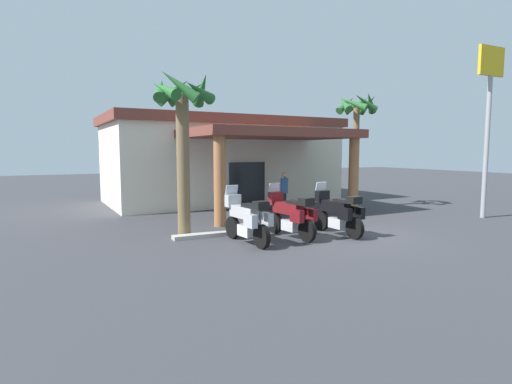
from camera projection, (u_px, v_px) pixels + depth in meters
name	position (u px, v px, depth m)	size (l,w,h in m)	color
ground_plane	(343.00, 234.00, 12.81)	(80.00, 80.00, 0.00)	#38383D
motel_building	(223.00, 159.00, 21.17)	(11.88, 10.52, 4.30)	silver
motorcycle_silver	(247.00, 219.00, 11.50)	(0.75, 2.21, 1.61)	black
motorcycle_maroon	(291.00, 215.00, 12.30)	(0.78, 2.21, 1.61)	black
motorcycle_black	(338.00, 213.00, 12.71)	(0.72, 2.21, 1.61)	black
pedestrian	(284.00, 189.00, 17.06)	(0.40, 0.40, 1.74)	black
palm_tree_near_portico	(357.00, 117.00, 18.57)	(1.98, 1.99, 5.29)	brown
palm_tree_roadside	(182.00, 118.00, 12.18)	(1.95, 2.02, 5.01)	brown
roadside_sign	(489.00, 104.00, 15.59)	(1.40, 0.18, 6.58)	#99999E
curb_strip	(271.00, 229.00, 13.47)	(6.61, 0.36, 0.12)	#ADA89E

